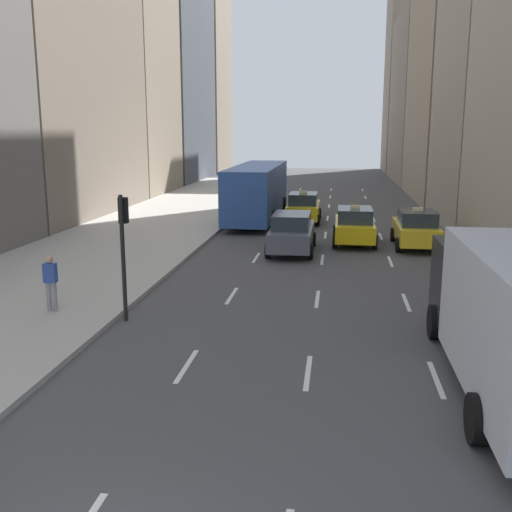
# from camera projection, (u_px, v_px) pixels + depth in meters

# --- Properties ---
(sidewalk_left) EXTENTS (8.00, 66.00, 0.15)m
(sidewalk_left) POSITION_uv_depth(u_px,v_px,m) (152.00, 227.00, 33.11)
(sidewalk_left) COLOR #ADAAA3
(sidewalk_left) RESTS_ON ground
(lane_markings) EXTENTS (5.72, 56.00, 0.01)m
(lane_markings) POSITION_uv_depth(u_px,v_px,m) (324.00, 246.00, 27.99)
(lane_markings) COLOR white
(lane_markings) RESTS_ON ground
(taxi_lead) EXTENTS (2.02, 4.40, 1.87)m
(taxi_lead) POSITION_uv_depth(u_px,v_px,m) (354.00, 225.00, 28.43)
(taxi_lead) COLOR yellow
(taxi_lead) RESTS_ON ground
(taxi_second) EXTENTS (2.02, 4.40, 1.87)m
(taxi_second) POSITION_uv_depth(u_px,v_px,m) (416.00, 228.00, 27.57)
(taxi_second) COLOR yellow
(taxi_second) RESTS_ON ground
(taxi_third) EXTENTS (2.02, 4.40, 1.87)m
(taxi_third) POSITION_uv_depth(u_px,v_px,m) (303.00, 207.00, 35.02)
(taxi_third) COLOR yellow
(taxi_third) RESTS_ON ground
(sedan_black_near) EXTENTS (2.02, 4.66, 1.77)m
(sedan_black_near) POSITION_uv_depth(u_px,v_px,m) (292.00, 232.00, 26.42)
(sedan_black_near) COLOR #565B66
(sedan_black_near) RESTS_ON ground
(city_bus) EXTENTS (2.80, 11.61, 3.25)m
(city_bus) POSITION_uv_depth(u_px,v_px,m) (257.00, 190.00, 35.91)
(city_bus) COLOR #2D519E
(city_bus) RESTS_ON ground
(pedestrian_mid_block) EXTENTS (0.36, 0.22, 1.65)m
(pedestrian_mid_block) POSITION_uv_depth(u_px,v_px,m) (51.00, 280.00, 17.34)
(pedestrian_mid_block) COLOR gray
(pedestrian_mid_block) RESTS_ON sidewalk_left
(traffic_light_pole) EXTENTS (0.24, 0.42, 3.60)m
(traffic_light_pole) POSITION_uv_depth(u_px,v_px,m) (123.00, 237.00, 16.70)
(traffic_light_pole) COLOR black
(traffic_light_pole) RESTS_ON ground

